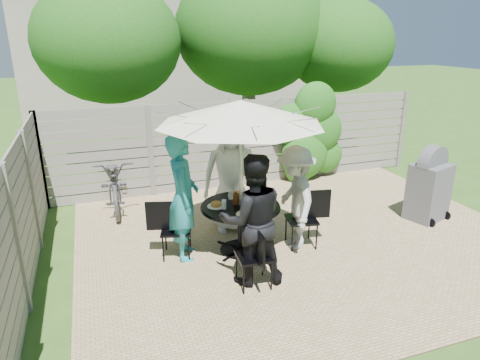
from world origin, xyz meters
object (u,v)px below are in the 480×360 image
object	(u,v)px
plate_right	(264,202)
glass_front	(251,207)
syrup_jug	(236,199)
glass_left	(224,204)
coffee_cup	(244,195)
patio_table	(241,219)
person_left	(183,198)
person_back	(231,174)
plate_back	(236,195)
chair_back	(231,211)
bbq_grill	(429,186)
chair_left	(176,240)
person_front	(252,220)
glass_back	(231,195)
chair_front	(254,268)
bicycle	(115,182)
person_right	(295,198)
plate_front	(245,213)
chair_right	(302,230)
umbrella	(241,112)
plate_left	(216,205)
glass_right	(256,197)

from	to	relation	value
plate_right	glass_front	bearing A→B (deg)	-143.67
plate_right	syrup_jug	xyz separation A→B (m)	(-0.41, 0.12, 0.06)
glass_left	coffee_cup	distance (m)	0.48
patio_table	person_left	world-z (taller)	person_left
patio_table	coffee_cup	xyz separation A→B (m)	(0.13, 0.20, 0.29)
person_back	plate_back	distance (m)	0.50
chair_back	bbq_grill	xyz separation A→B (m)	(3.34, -0.93, 0.36)
chair_left	person_front	xyz separation A→B (m)	(0.82, -0.97, 0.62)
glass_back	plate_right	bearing A→B (deg)	-38.35
patio_table	person_left	distance (m)	0.92
chair_front	bicycle	distance (m)	3.67
person_right	bicycle	size ratio (longest dim) A/B	0.83
patio_table	glass_front	size ratio (longest dim) A/B	9.46
chair_back	person_left	xyz separation A→B (m)	(-0.97, -0.82, 0.68)
person_left	plate_front	distance (m)	0.92
person_left	glass_left	xyz separation A→B (m)	(0.55, -0.19, -0.11)
chair_left	bicycle	bearing A→B (deg)	122.90
person_right	bbq_grill	world-z (taller)	person_right
chair_front	bicycle	xyz separation A→B (m)	(-1.49, 3.34, 0.25)
chair_right	glass_left	world-z (taller)	chair_right
chair_back	plate_back	xyz separation A→B (m)	(-0.10, -0.60, 0.53)
umbrella	chair_right	world-z (taller)	umbrella
umbrella	person_front	size ratio (longest dim) A/B	1.53
person_back	person_front	distance (m)	1.66
person_back	plate_left	bearing A→B (deg)	-113.45
plate_back	plate_front	xyz separation A→B (m)	(-0.11, -0.71, 0.00)
coffee_cup	person_front	bearing A→B (deg)	-104.61
chair_back	chair_left	bearing A→B (deg)	-38.77
plate_right	glass_front	world-z (taller)	glass_front
plate_right	bbq_grill	distance (m)	3.14
chair_front	glass_back	xyz separation A→B (m)	(0.09, 1.23, 0.56)
bbq_grill	person_left	bearing A→B (deg)	160.74
person_left	umbrella	bearing A→B (deg)	-90.00
glass_left	glass_right	size ratio (longest dim) A/B	1.00
chair_back	patio_table	bearing A→B (deg)	6.25
chair_left	plate_right	world-z (taller)	chair_left
person_back	chair_front	bearing A→B (deg)	-89.96
person_left	bicycle	world-z (taller)	person_left
chair_back	plate_front	bearing A→B (deg)	6.27
glass_right	plate_back	bearing A→B (deg)	126.33
plate_front	glass_right	world-z (taller)	glass_right
chair_back	syrup_jug	size ratio (longest dim) A/B	5.34
glass_back	bicycle	distance (m)	2.66
person_back	syrup_jug	distance (m)	0.79
patio_table	bbq_grill	world-z (taller)	bbq_grill
glass_left	bicycle	distance (m)	2.83
chair_right	person_right	xyz separation A→B (m)	(-0.13, 0.02, 0.53)
coffee_cup	person_back	bearing A→B (deg)	90.14
bicycle	plate_left	bearing A→B (deg)	-59.19
plate_front	glass_back	world-z (taller)	glass_back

